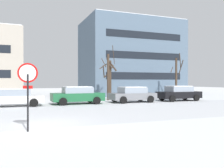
% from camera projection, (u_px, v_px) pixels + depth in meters
% --- Properties ---
extents(ground_plane, '(120.00, 120.00, 0.00)m').
position_uv_depth(ground_plane, '(42.00, 125.00, 10.86)').
color(ground_plane, white).
extents(road_surface, '(80.00, 9.37, 0.00)m').
position_uv_depth(road_surface, '(36.00, 114.00, 14.30)').
color(road_surface, silver).
rests_on(road_surface, ground).
extents(stop_sign, '(0.75, 0.16, 2.65)m').
position_uv_depth(stop_sign, '(28.00, 84.00, 9.34)').
color(stop_sign, black).
rests_on(stop_sign, ground).
extents(parked_car_white, '(4.48, 2.12, 1.41)m').
position_uv_depth(parked_car_white, '(13.00, 97.00, 18.80)').
color(parked_car_white, white).
rests_on(parked_car_white, ground).
extents(parked_car_green, '(4.42, 2.20, 1.51)m').
position_uv_depth(parked_car_green, '(78.00, 95.00, 20.92)').
color(parked_car_green, '#1E6038').
rests_on(parked_car_green, ground).
extents(parked_car_gray, '(4.23, 2.20, 1.45)m').
position_uv_depth(parked_car_gray, '(132.00, 94.00, 22.56)').
color(parked_car_gray, slate).
rests_on(parked_car_gray, ground).
extents(parked_car_black, '(4.41, 2.02, 1.50)m').
position_uv_depth(parked_car_black, '(179.00, 93.00, 24.30)').
color(parked_car_black, black).
rests_on(parked_car_black, ground).
extents(tree_far_mid, '(1.64, 1.65, 5.57)m').
position_uv_depth(tree_far_mid, '(108.00, 76.00, 25.06)').
color(tree_far_mid, '#423326').
rests_on(tree_far_mid, ground).
extents(tree_far_left, '(1.57, 1.56, 5.30)m').
position_uv_depth(tree_far_left, '(177.00, 76.00, 29.33)').
color(tree_far_left, '#423326').
rests_on(tree_far_left, ground).
extents(tree_far_right, '(1.51, 1.48, 4.44)m').
position_uv_depth(tree_far_right, '(110.00, 78.00, 26.36)').
color(tree_far_right, '#423326').
rests_on(tree_far_right, ground).
extents(building_far_right, '(13.62, 9.13, 10.71)m').
position_uv_depth(building_far_right, '(130.00, 58.00, 35.92)').
color(building_far_right, slate).
rests_on(building_far_right, ground).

